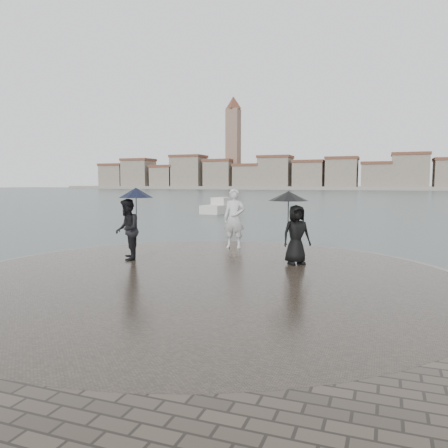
% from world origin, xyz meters
% --- Properties ---
extents(ground, '(400.00, 400.00, 0.00)m').
position_xyz_m(ground, '(0.00, 0.00, 0.00)').
color(ground, '#2B3835').
rests_on(ground, ground).
extents(kerb_ring, '(12.50, 12.50, 0.32)m').
position_xyz_m(kerb_ring, '(0.00, 3.50, 0.16)').
color(kerb_ring, gray).
rests_on(kerb_ring, ground).
extents(quay_tip, '(11.90, 11.90, 0.36)m').
position_xyz_m(quay_tip, '(0.00, 3.50, 0.18)').
color(quay_tip, '#2D261E').
rests_on(quay_tip, ground).
extents(statue, '(0.77, 0.55, 1.98)m').
position_xyz_m(statue, '(-0.76, 7.79, 1.35)').
color(statue, silver).
rests_on(statue, quay_tip).
extents(visitor_left, '(1.23, 1.11, 2.04)m').
position_xyz_m(visitor_left, '(-2.76, 4.56, 1.45)').
color(visitor_left, black).
rests_on(visitor_left, quay_tip).
extents(visitor_right, '(1.26, 1.09, 1.95)m').
position_xyz_m(visitor_right, '(1.69, 5.61, 1.50)').
color(visitor_right, black).
rests_on(visitor_right, quay_tip).
extents(far_skyline, '(260.00, 20.00, 37.00)m').
position_xyz_m(far_skyline, '(-6.29, 160.71, 5.61)').
color(far_skyline, gray).
rests_on(far_skyline, ground).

